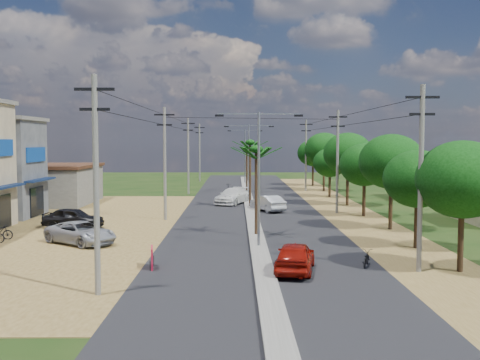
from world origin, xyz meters
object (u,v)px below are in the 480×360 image
object	(u,v)px
car_red_near	(295,258)
roadside_sign	(152,258)
car_white_far	(233,196)
car_parked_silver	(81,233)
car_silver_mid	(267,204)
moto_rider_east	(366,259)
car_parked_dark	(73,218)

from	to	relation	value
car_red_near	roadside_sign	world-z (taller)	car_red_near
car_white_far	car_parked_silver	bearing A→B (deg)	-90.77
car_white_far	roadside_sign	xyz separation A→B (m)	(-3.83, -28.41, -0.24)
car_silver_mid	car_parked_silver	xyz separation A→B (m)	(-12.34, -15.93, -0.04)
moto_rider_east	car_red_near	bearing A→B (deg)	38.45
roadside_sign	car_parked_dark	bearing A→B (deg)	111.81
car_red_near	moto_rider_east	distance (m)	3.90
car_red_near	moto_rider_east	world-z (taller)	car_red_near
car_red_near	car_parked_dark	size ratio (longest dim) A/B	0.99
car_white_far	moto_rider_east	world-z (taller)	car_white_far
car_silver_mid	car_red_near	bearing A→B (deg)	65.43
car_white_far	car_silver_mid	bearing A→B (deg)	-39.51
car_silver_mid	moto_rider_east	bearing A→B (deg)	74.88
car_parked_silver	moto_rider_east	world-z (taller)	car_parked_silver
car_parked_silver	car_parked_dark	distance (m)	6.65
car_silver_mid	car_parked_silver	distance (m)	20.15
car_silver_mid	car_parked_dark	size ratio (longest dim) A/B	1.00
car_silver_mid	roadside_sign	distance (m)	23.61
car_white_far	car_parked_silver	xyz separation A→B (m)	(-9.17, -21.79, -0.10)
car_silver_mid	car_parked_silver	size ratio (longest dim) A/B	0.89
car_white_far	roadside_sign	world-z (taller)	car_white_far
car_parked_silver	moto_rider_east	distance (m)	17.24
car_parked_silver	car_red_near	bearing A→B (deg)	-84.50
car_silver_mid	car_parked_dark	world-z (taller)	car_parked_dark
moto_rider_east	roadside_sign	size ratio (longest dim) A/B	1.18
car_red_near	car_parked_silver	world-z (taller)	car_red_near
car_red_near	car_silver_mid	distance (m)	23.42
car_parked_dark	car_parked_silver	bearing A→B (deg)	-153.22
car_red_near	car_parked_silver	distance (m)	14.44
car_white_far	car_parked_dark	xyz separation A→B (m)	(-11.43, -15.53, -0.03)
car_red_near	car_parked_dark	world-z (taller)	car_parked_dark
car_silver_mid	car_white_far	bearing A→B (deg)	-86.14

